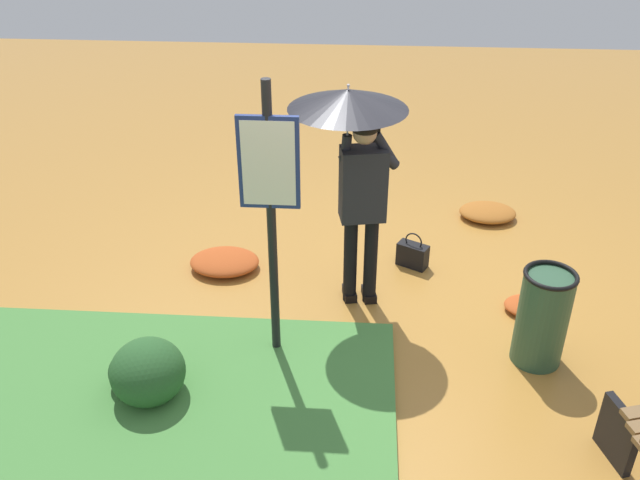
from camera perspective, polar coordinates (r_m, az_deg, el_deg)
name	(u,v)px	position (r m, az deg, el deg)	size (l,w,h in m)	color
ground_plane	(385,296)	(6.39, 5.48, -4.69)	(18.00, 18.00, 0.00)	#B27A33
person_with_umbrella	(355,143)	(5.57, 2.91, 8.10)	(0.96, 0.96, 2.04)	black
info_sign_post	(270,195)	(4.96, -4.18, 3.77)	(0.44, 0.07, 2.30)	black
handbag	(413,255)	(6.80, 7.74, -1.21)	(0.33, 0.27, 0.37)	black
trash_bin	(543,317)	(5.68, 18.10, -6.15)	(0.42, 0.42, 0.83)	#2D5138
shrub_cluster	(144,372)	(5.35, -14.45, -10.62)	(0.61, 0.56, 0.50)	#285628
leaf_pile_near_person	(225,262)	(6.79, -7.97, -1.81)	(0.68, 0.54, 0.15)	#B74C1E
leaf_pile_by_bench	(488,212)	(7.86, 13.82, 2.26)	(0.63, 0.50, 0.14)	#A86023
leaf_pile_far_path	(530,306)	(6.43, 17.12, -5.32)	(0.45, 0.36, 0.10)	#B74C1E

